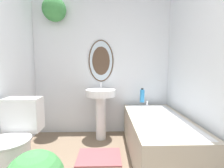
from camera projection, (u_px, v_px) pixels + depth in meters
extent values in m
cube|color=silver|center=(102.00, 63.00, 2.76)|extent=(2.37, 0.06, 2.40)
ellipsoid|color=#4C3828|center=(101.00, 61.00, 2.71)|extent=(0.42, 0.02, 0.69)
ellipsoid|color=silver|center=(101.00, 61.00, 2.71)|extent=(0.38, 0.01, 0.65)
cylinder|color=#9E6042|center=(54.00, 4.00, 2.51)|extent=(0.16, 0.16, 0.09)
sphere|color=#3D8442|center=(54.00, 9.00, 2.52)|extent=(0.36, 0.36, 0.36)
cube|color=silver|center=(218.00, 61.00, 1.56)|extent=(0.06, 2.54, 2.40)
cylinder|color=white|center=(10.00, 163.00, 1.58)|extent=(0.38, 0.38, 0.42)
cylinder|color=silver|center=(8.00, 141.00, 1.56)|extent=(0.41, 0.41, 0.02)
cube|color=white|center=(23.00, 114.00, 1.84)|extent=(0.39, 0.22, 0.38)
cylinder|color=white|center=(101.00, 117.00, 2.55)|extent=(0.16, 0.16, 0.69)
cylinder|color=white|center=(101.00, 93.00, 2.51)|extent=(0.46, 0.46, 0.10)
cylinder|color=silver|center=(101.00, 85.00, 2.63)|extent=(0.02, 0.02, 0.10)
cube|color=#B2A893|center=(158.00, 137.00, 2.09)|extent=(0.73, 1.45, 0.50)
cube|color=white|center=(159.00, 119.00, 2.06)|extent=(0.63, 1.35, 0.04)
cylinder|color=silver|center=(147.00, 104.00, 2.67)|extent=(0.04, 0.04, 0.08)
cylinder|color=#2D84C6|center=(142.00, 96.00, 2.60)|extent=(0.07, 0.07, 0.20)
cylinder|color=black|center=(142.00, 89.00, 2.59)|extent=(0.04, 0.04, 0.02)
cube|color=#934C51|center=(99.00, 157.00, 2.04)|extent=(0.55, 0.41, 0.02)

